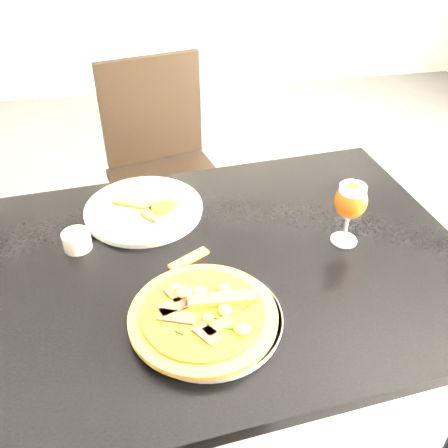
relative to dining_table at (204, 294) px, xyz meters
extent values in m
cube|color=black|center=(0.00, 0.00, 0.08)|extent=(1.27, 0.91, 0.03)
cylinder|color=black|center=(-0.57, 0.29, -0.30)|extent=(0.05, 0.05, 0.72)
cylinder|color=black|center=(0.51, 0.39, -0.30)|extent=(0.05, 0.05, 0.72)
cube|color=black|center=(-0.02, 0.81, -0.22)|extent=(0.49, 0.49, 0.04)
cylinder|color=black|center=(-0.14, 0.61, -0.45)|extent=(0.04, 0.04, 0.42)
cylinder|color=black|center=(0.18, 0.69, -0.45)|extent=(0.04, 0.04, 0.42)
cylinder|color=black|center=(-0.22, 0.94, -0.45)|extent=(0.04, 0.04, 0.42)
cylinder|color=black|center=(0.11, 1.01, -0.45)|extent=(0.04, 0.04, 0.42)
cube|color=black|center=(-0.06, 0.99, 0.03)|extent=(0.39, 0.12, 0.41)
cylinder|color=silver|center=(-0.01, -0.17, 0.10)|extent=(0.34, 0.34, 0.02)
cylinder|color=#9E5926|center=(-0.02, -0.17, 0.11)|extent=(0.29, 0.29, 0.01)
cylinder|color=#C86610|center=(-0.02, -0.17, 0.12)|extent=(0.24, 0.24, 0.01)
cube|color=#4C3221|center=(0.01, -0.17, 0.13)|extent=(0.06, 0.03, 0.00)
cube|color=#4C3221|center=(-0.01, -0.12, 0.13)|extent=(0.04, 0.06, 0.00)
cube|color=#4C3221|center=(-0.08, -0.13, 0.13)|extent=(0.06, 0.06, 0.00)
cube|color=#4C3221|center=(-0.05, -0.19, 0.13)|extent=(0.06, 0.06, 0.00)
cube|color=#4C3221|center=(-0.01, -0.22, 0.13)|extent=(0.04, 0.06, 0.00)
ellipsoid|color=#D9CF46|center=(-0.01, -0.16, 0.13)|extent=(0.03, 0.03, 0.01)
ellipsoid|color=#D9CF46|center=(-0.01, -0.10, 0.13)|extent=(0.03, 0.03, 0.01)
ellipsoid|color=#D9CF46|center=(-0.04, -0.16, 0.13)|extent=(0.03, 0.03, 0.01)
ellipsoid|color=#D9CF46|center=(-0.10, -0.17, 0.13)|extent=(0.03, 0.03, 0.01)
ellipsoid|color=#D9CF46|center=(-0.04, -0.19, 0.13)|extent=(0.03, 0.03, 0.01)
ellipsoid|color=#D9CF46|center=(0.00, -0.24, 0.13)|extent=(0.03, 0.03, 0.01)
ellipsoid|color=#D9CF46|center=(-0.01, -0.18, 0.13)|extent=(0.03, 0.03, 0.01)
cube|color=#1A4E0E|center=(-0.02, -0.16, 0.12)|extent=(0.01, 0.02, 0.00)
cube|color=#1A4E0E|center=(-0.04, -0.13, 0.12)|extent=(0.01, 0.02, 0.00)
cube|color=#1A4E0E|center=(-0.09, -0.13, 0.12)|extent=(0.02, 0.01, 0.00)
cube|color=#1A4E0E|center=(-0.05, -0.18, 0.12)|extent=(0.02, 0.01, 0.00)
cube|color=#1A4E0E|center=(-0.06, -0.22, 0.12)|extent=(0.01, 0.02, 0.00)
cube|color=#1A4E0E|center=(-0.02, -0.19, 0.12)|extent=(0.00, 0.02, 0.00)
cube|color=#1A4E0E|center=(0.00, -0.21, 0.12)|extent=(0.01, 0.02, 0.00)
cube|color=#1A4E0E|center=(0.05, -0.19, 0.12)|extent=(0.02, 0.01, 0.00)
cube|color=#1A4E0E|center=(0.00, -0.16, 0.12)|extent=(0.02, 0.01, 0.00)
cube|color=#9E5926|center=(0.02, -0.17, 0.13)|extent=(0.13, 0.03, 0.01)
cylinder|color=silver|center=(-0.12, 0.23, 0.10)|extent=(0.37, 0.37, 0.02)
cube|color=#9E5926|center=(-0.14, 0.24, 0.11)|extent=(0.11, 0.08, 0.01)
cube|color=#9E5926|center=(-0.07, 0.20, 0.11)|extent=(0.11, 0.10, 0.01)
cylinder|color=#C86610|center=(-0.07, 0.20, 0.12)|extent=(0.05, 0.05, 0.00)
cube|color=#9E5926|center=(-0.03, 0.02, 0.09)|extent=(0.10, 0.07, 0.01)
cylinder|color=silver|center=(-0.28, 0.11, 0.11)|extent=(0.06, 0.06, 0.04)
cylinder|color=gold|center=(-0.28, 0.11, 0.13)|extent=(0.06, 0.06, 0.01)
cylinder|color=#B1B6BA|center=(0.34, 0.03, 0.09)|extent=(0.06, 0.06, 0.00)
cylinder|color=#B1B6BA|center=(0.34, 0.03, 0.13)|extent=(0.01, 0.01, 0.07)
ellipsoid|color=#8F450D|center=(0.34, 0.03, 0.20)|extent=(0.07, 0.07, 0.08)
cylinder|color=white|center=(0.34, 0.03, 0.24)|extent=(0.06, 0.06, 0.01)
camera|label=1|loc=(-0.10, -0.83, 0.82)|focal=40.00mm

